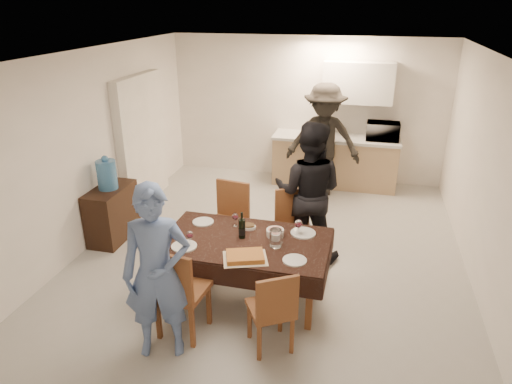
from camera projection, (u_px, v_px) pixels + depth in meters
floor at (272, 252)px, 6.21m from camera, size 5.00×6.00×0.02m
ceiling at (275, 54)px, 5.20m from camera, size 5.00×6.00×0.02m
wall_back at (306, 109)px, 8.39m from camera, size 5.00×0.02×2.60m
wall_front at (181, 306)px, 3.02m from camera, size 5.00×0.02×2.60m
wall_left at (95, 147)px, 6.25m from camera, size 0.02×6.00×2.60m
wall_right at (489, 179)px, 5.16m from camera, size 0.02×6.00×2.60m
stub_partition at (142, 141)px, 7.40m from camera, size 0.15×1.40×2.10m
kitchen_base_cabinet at (334, 162)px, 8.31m from camera, size 2.20×0.60×0.86m
kitchen_worktop at (336, 138)px, 8.13m from camera, size 2.24×0.64×0.05m
upper_cabinet at (358, 83)px, 7.81m from camera, size 1.20×0.34×0.70m
dining_table at (245, 243)px, 5.05m from camera, size 1.86×1.10×0.72m
chair_near_left at (178, 285)px, 4.41m from camera, size 0.51×0.51×0.55m
chair_near_right at (269, 304)px, 4.26m from camera, size 0.56×0.58×0.48m
chair_far_left at (224, 219)px, 5.76m from camera, size 0.52×0.53×0.55m
chair_far_right at (295, 227)px, 5.57m from camera, size 0.59×0.61×0.54m
console at (112, 213)px, 6.44m from camera, size 0.41×0.83×0.77m
water_jug at (107, 175)px, 6.21m from camera, size 0.27×0.27×0.40m
wine_bottle at (242, 225)px, 5.03m from camera, size 0.08×0.08×0.31m
water_pitcher at (276, 238)px, 4.87m from camera, size 0.13×0.13×0.20m
savoury_tart at (245, 256)px, 4.66m from camera, size 0.53×0.46×0.06m
salad_bowl at (275, 233)px, 5.11m from camera, size 0.20×0.20×0.08m
mushroom_dish at (247, 227)px, 5.29m from camera, size 0.18×0.18×0.03m
wine_glass_a at (190, 238)px, 4.90m from camera, size 0.08×0.08×0.17m
wine_glass_b at (298, 227)px, 5.10m from camera, size 0.09×0.09×0.20m
wine_glass_c at (235, 220)px, 5.31m from camera, size 0.08×0.08×0.17m
plate_near_left at (184, 246)px, 4.89m from camera, size 0.28×0.28×0.02m
plate_near_right at (295, 260)px, 4.63m from camera, size 0.25×0.25×0.01m
plate_far_left at (203, 222)px, 5.43m from camera, size 0.25×0.25×0.01m
plate_far_right at (303, 233)px, 5.17m from camera, size 0.29×0.29×0.02m
microwave at (383, 131)px, 7.89m from camera, size 0.56×0.38×0.31m
person_near at (157, 273)px, 4.16m from camera, size 0.73×0.60×1.74m
person_far at (308, 192)px, 5.78m from camera, size 0.92×0.73×1.84m
person_kitchen at (323, 140)px, 7.74m from camera, size 1.25×0.72×1.93m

